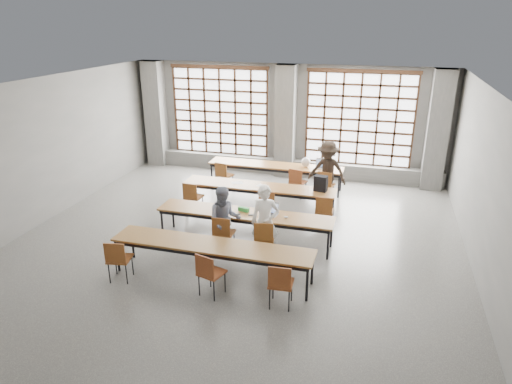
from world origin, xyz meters
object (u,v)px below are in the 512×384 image
at_px(chair_back_left, 223,173).
at_px(chair_front_left, 223,231).
at_px(desk_row_d, 212,247).
at_px(laptop_front, 270,211).
at_px(chair_mid_centre, 268,203).
at_px(laptop_back, 321,166).
at_px(chair_back_mid, 297,180).
at_px(chair_mid_left, 192,195).
at_px(desk_row_b, 259,188).
at_px(mouse, 286,217).
at_px(student_female, 225,220).
at_px(chair_front_right, 264,236).
at_px(chair_near_mid, 209,271).
at_px(student_back, 327,171).
at_px(red_pouch, 120,256).
at_px(chair_near_left, 118,257).
at_px(phone, 251,215).
at_px(chair_near_right, 280,281).
at_px(chair_mid_right, 324,209).
at_px(desk_row_c, 245,215).
at_px(chair_back_right, 326,183).
at_px(desk_row_a, 275,167).
at_px(plastic_bag, 306,162).
at_px(green_box, 244,209).
at_px(student_male, 265,222).

height_order(chair_back_left, chair_front_left, same).
xyz_separation_m(desk_row_d, laptop_front, (0.72, 1.73, 0.13)).
distance_m(chair_mid_centre, laptop_back, 2.78).
relative_size(desk_row_d, chair_back_left, 4.55).
bearing_deg(chair_back_mid, chair_mid_left, -142.02).
height_order(desk_row_b, mouse, mouse).
height_order(desk_row_d, chair_mid_left, chair_mid_left).
xyz_separation_m(chair_back_mid, student_female, (-0.91, -3.51, 0.20)).
xyz_separation_m(chair_mid_left, student_female, (1.48, -1.65, 0.20)).
relative_size(chair_front_right, chair_near_mid, 1.00).
xyz_separation_m(student_back, laptop_back, (-0.25, 0.61, -0.05)).
xyz_separation_m(chair_back_mid, laptop_back, (0.57, 0.74, 0.25)).
bearing_deg(red_pouch, chair_back_mid, 64.55).
xyz_separation_m(chair_near_left, chair_near_mid, (1.86, 0.00, 0.00)).
relative_size(chair_mid_left, phone, 6.77).
relative_size(chair_near_left, mouse, 8.98).
bearing_deg(chair_near_right, chair_mid_right, 85.17).
relative_size(chair_mid_centre, laptop_back, 2.37).
distance_m(desk_row_b, chair_back_mid, 1.46).
distance_m(desk_row_b, mouse, 2.12).
relative_size(desk_row_b, student_female, 2.70).
xyz_separation_m(chair_front_left, laptop_front, (0.86, 0.74, 0.25)).
height_order(desk_row_c, chair_back_right, chair_back_right).
xyz_separation_m(chair_back_left, student_back, (3.02, 0.13, 0.30)).
bearing_deg(student_female, chair_back_right, 43.12).
xyz_separation_m(chair_front_right, laptop_front, (-0.06, 0.74, 0.25)).
xyz_separation_m(student_back, mouse, (-0.47, -3.16, -0.09)).
distance_m(student_female, phone, 0.62).
bearing_deg(desk_row_a, plastic_bag, 3.18).
bearing_deg(chair_near_mid, chair_mid_right, 64.61).
bearing_deg(chair_mid_right, chair_mid_left, 180.00).
height_order(chair_back_mid, chair_back_right, same).
xyz_separation_m(chair_near_left, phone, (2.03, 2.15, 0.20)).
xyz_separation_m(green_box, red_pouch, (-1.81, -2.25, -0.28)).
bearing_deg(chair_front_left, chair_near_mid, -79.08).
distance_m(chair_mid_right, plastic_bag, 2.72).
relative_size(chair_front_right, student_male, 0.55).
height_order(desk_row_d, chair_back_mid, chair_back_mid).
bearing_deg(chair_mid_left, desk_row_c, -32.96).
distance_m(mouse, green_box, 1.01).
xyz_separation_m(desk_row_d, chair_mid_centre, (0.39, 2.78, -0.13)).
relative_size(desk_row_a, chair_back_mid, 4.55).
bearing_deg(chair_front_right, laptop_back, 82.68).
relative_size(student_male, mouse, 16.36).
relative_size(chair_near_right, red_pouch, 4.40).
distance_m(desk_row_d, chair_mid_right, 3.31).
relative_size(chair_mid_left, student_female, 0.59).
distance_m(desk_row_a, chair_back_right, 1.71).
bearing_deg(chair_front_right, chair_mid_right, 60.31).
bearing_deg(student_female, desk_row_d, -103.97).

